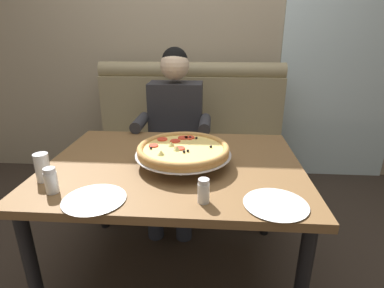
{
  "coord_description": "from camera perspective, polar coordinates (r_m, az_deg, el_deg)",
  "views": [
    {
      "loc": [
        0.2,
        -1.43,
        1.38
      ],
      "look_at": [
        0.1,
        -0.0,
        0.84
      ],
      "focal_mm": 28.22,
      "sensor_mm": 36.0,
      "label": 1
    }
  ],
  "objects": [
    {
      "name": "ground_plane",
      "position": [
        2.0,
        -2.98,
        -23.05
      ],
      "size": [
        16.0,
        16.0,
        0.0
      ],
      "primitive_type": "plane",
      "color": "#382D26"
    },
    {
      "name": "back_wall_with_window",
      "position": [
        2.98,
        0.29,
        20.99
      ],
      "size": [
        6.0,
        0.12,
        2.8
      ],
      "primitive_type": "cube",
      "color": "tan",
      "rests_on": "ground_plane"
    },
    {
      "name": "window_panel",
      "position": [
        3.12,
        27.45,
        18.83
      ],
      "size": [
        1.1,
        0.02,
        2.8
      ],
      "primitive_type": "cube",
      "color": "white",
      "rests_on": "ground_plane"
    },
    {
      "name": "booth_bench",
      "position": [
        2.6,
        -0.59,
        -1.57
      ],
      "size": [
        1.61,
        0.78,
        1.13
      ],
      "color": "#998966",
      "rests_on": "ground_plane"
    },
    {
      "name": "dining_table",
      "position": [
        1.62,
        -3.41,
        -6.09
      ],
      "size": [
        1.32,
        0.99,
        0.73
      ],
      "color": "brown",
      "rests_on": "ground_plane"
    },
    {
      "name": "diner_main",
      "position": [
        2.25,
        -3.34,
        3.29
      ],
      "size": [
        0.54,
        0.64,
        1.27
      ],
      "color": "#2D3342",
      "rests_on": "ground_plane"
    },
    {
      "name": "pizza",
      "position": [
        1.53,
        -1.69,
        -1.11
      ],
      "size": [
        0.49,
        0.49,
        0.11
      ],
      "color": "silver",
      "rests_on": "dining_table"
    },
    {
      "name": "shaker_pepper_flakes",
      "position": [
        1.42,
        -25.05,
        -6.56
      ],
      "size": [
        0.05,
        0.05,
        0.11
      ],
      "color": "white",
      "rests_on": "dining_table"
    },
    {
      "name": "shaker_parmesan",
      "position": [
        1.22,
        2.2,
        -9.13
      ],
      "size": [
        0.05,
        0.05,
        0.1
      ],
      "color": "white",
      "rests_on": "dining_table"
    },
    {
      "name": "plate_near_left",
      "position": [
        1.26,
        15.56,
        -10.66
      ],
      "size": [
        0.26,
        0.26,
        0.02
      ],
      "color": "white",
      "rests_on": "dining_table"
    },
    {
      "name": "plate_near_right",
      "position": [
        1.31,
        -17.99,
        -9.67
      ],
      "size": [
        0.26,
        0.26,
        0.02
      ],
      "color": "white",
      "rests_on": "dining_table"
    },
    {
      "name": "drinking_glass",
      "position": [
        1.54,
        -26.36,
        -4.27
      ],
      "size": [
        0.07,
        0.07,
        0.13
      ],
      "color": "silver",
      "rests_on": "dining_table"
    }
  ]
}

